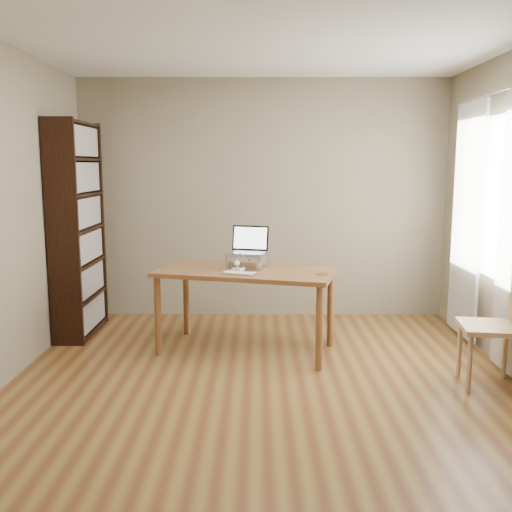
{
  "coord_description": "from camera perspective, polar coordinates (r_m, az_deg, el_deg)",
  "views": [
    {
      "loc": [
        -0.06,
        -4.03,
        1.67
      ],
      "look_at": [
        -0.07,
        0.96,
        0.88
      ],
      "focal_mm": 40.0,
      "sensor_mm": 36.0,
      "label": 1
    }
  ],
  "objects": [
    {
      "name": "laptop_stand",
      "position": [
        5.16,
        -0.98,
        -0.31
      ],
      "size": [
        0.32,
        0.25,
        0.13
      ],
      "rotation": [
        0.0,
        0.0,
        -0.26
      ],
      "color": "silver",
      "rests_on": "desk"
    },
    {
      "name": "coaster",
      "position": [
        4.91,
        6.61,
        -1.8
      ],
      "size": [
        0.11,
        0.11,
        0.01
      ],
      "primitive_type": "cylinder",
      "color": "brown",
      "rests_on": "desk"
    },
    {
      "name": "chair",
      "position": [
        4.7,
        23.26,
        -5.81
      ],
      "size": [
        0.48,
        0.48,
        0.97
      ],
      "rotation": [
        0.0,
        0.0,
        -0.13
      ],
      "color": "tan",
      "rests_on": "ground"
    },
    {
      "name": "room",
      "position": [
        4.06,
        1.44,
        3.81
      ],
      "size": [
        4.04,
        4.54,
        2.64
      ],
      "color": "#5B3118",
      "rests_on": "ground"
    },
    {
      "name": "bookshelf",
      "position": [
        5.89,
        -17.39,
        2.57
      ],
      "size": [
        0.3,
        0.9,
        2.1
      ],
      "color": "black",
      "rests_on": "ground"
    },
    {
      "name": "keyboard",
      "position": [
        4.88,
        -1.68,
        -1.74
      ],
      "size": [
        0.32,
        0.23,
        0.02
      ],
      "rotation": [
        0.0,
        0.0,
        -0.4
      ],
      "color": "silver",
      "rests_on": "desk"
    },
    {
      "name": "desk",
      "position": [
        5.11,
        -0.99,
        -2.32
      ],
      "size": [
        1.7,
        1.16,
        0.75
      ],
      "rotation": [
        0.0,
        0.0,
        -0.26
      ],
      "color": "brown",
      "rests_on": "ground"
    },
    {
      "name": "cat",
      "position": [
        5.19,
        -0.95,
        -0.41
      ],
      "size": [
        0.26,
        0.49,
        0.16
      ],
      "rotation": [
        0.0,
        0.0,
        -0.47
      ],
      "color": "#4B423B",
      "rests_on": "desk"
    },
    {
      "name": "curtains",
      "position": [
        5.24,
        22.37,
        2.88
      ],
      "size": [
        0.03,
        1.9,
        2.25
      ],
      "color": "white",
      "rests_on": "ground"
    },
    {
      "name": "laptop",
      "position": [
        5.2,
        -0.97,
        0.99
      ],
      "size": [
        0.39,
        0.37,
        0.24
      ],
      "rotation": [
        0.0,
        0.0,
        -0.26
      ],
      "color": "silver",
      "rests_on": "laptop_stand"
    }
  ]
}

